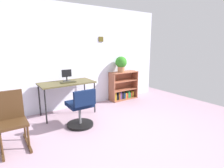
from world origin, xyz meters
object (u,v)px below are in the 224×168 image
(monitor, at_px, (67,76))
(bookshelf_low, at_px, (123,87))
(desk, at_px, (67,85))
(potted_plant_on_shelf, at_px, (121,63))
(keyboard, at_px, (68,82))
(rocking_chair, at_px, (11,119))
(office_chair, at_px, (81,110))

(monitor, xyz_separation_m, bookshelf_low, (1.73, 0.14, -0.53))
(desk, bearing_deg, potted_plant_on_shelf, 6.20)
(monitor, bearing_deg, keyboard, -101.25)
(rocking_chair, distance_m, potted_plant_on_shelf, 3.10)
(rocking_chair, distance_m, bookshelf_low, 3.16)
(bookshelf_low, bearing_deg, rocking_chair, -160.75)
(desk, distance_m, office_chair, 0.87)
(desk, relative_size, keyboard, 3.55)
(office_chair, bearing_deg, desk, 87.54)
(desk, bearing_deg, keyboard, -79.87)
(keyboard, relative_size, bookshelf_low, 0.39)
(rocking_chair, bearing_deg, office_chair, 0.91)
(rocking_chair, xyz_separation_m, bookshelf_low, (2.98, 1.04, -0.10))
(desk, relative_size, rocking_chair, 1.35)
(keyboard, height_order, bookshelf_low, bookshelf_low)
(office_chair, bearing_deg, monitor, 85.10)
(keyboard, xyz_separation_m, potted_plant_on_shelf, (1.65, 0.24, 0.30))
(desk, height_order, rocking_chair, rocking_chair)
(desk, xyz_separation_m, office_chair, (-0.03, -0.79, -0.36))
(desk, relative_size, office_chair, 1.54)
(rocking_chair, bearing_deg, potted_plant_on_shelf, 18.97)
(keyboard, bearing_deg, desk, 100.13)
(potted_plant_on_shelf, bearing_deg, keyboard, -171.67)
(monitor, xyz_separation_m, keyboard, (-0.03, -0.15, -0.12))
(desk, xyz_separation_m, bookshelf_low, (1.77, 0.23, -0.35))
(monitor, relative_size, office_chair, 0.35)
(keyboard, distance_m, potted_plant_on_shelf, 1.69)
(desk, height_order, monitor, monitor)
(desk, distance_m, keyboard, 0.09)
(desk, height_order, keyboard, keyboard)
(keyboard, bearing_deg, bookshelf_low, 9.53)
(keyboard, relative_size, office_chair, 0.43)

